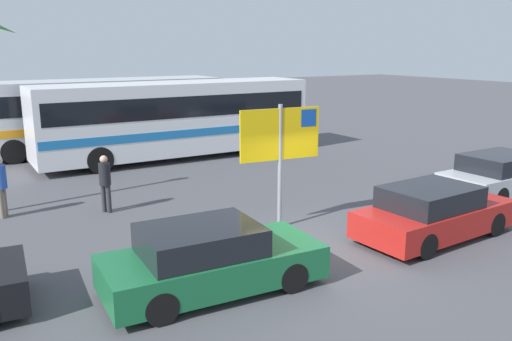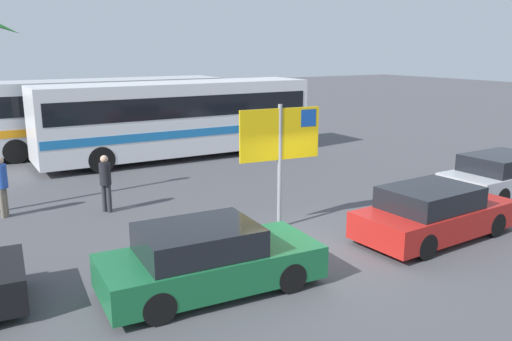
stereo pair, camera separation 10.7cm
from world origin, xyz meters
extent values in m
plane|color=#4C4C51|center=(0.00, 0.00, 0.00)|extent=(120.00, 120.00, 0.00)
cube|color=white|center=(1.25, 11.32, 1.73)|extent=(11.48, 2.66, 2.90)
cube|color=black|center=(1.25, 11.32, 2.28)|extent=(11.02, 2.68, 0.84)
cube|color=#1E70B7|center=(1.25, 11.32, 1.22)|extent=(11.37, 2.68, 0.32)
cylinder|color=black|center=(4.81, 12.52, 0.50)|extent=(1.00, 0.28, 1.00)
cylinder|color=black|center=(4.81, 10.12, 0.50)|extent=(1.00, 0.28, 1.00)
cylinder|color=black|center=(-2.31, 12.52, 0.50)|extent=(1.00, 0.28, 1.00)
cylinder|color=black|center=(-2.31, 10.12, 0.50)|extent=(1.00, 0.28, 1.00)
cube|color=silver|center=(-1.29, 14.73, 1.73)|extent=(11.48, 2.66, 2.90)
cube|color=black|center=(-1.29, 14.73, 2.28)|extent=(11.02, 2.68, 0.84)
cube|color=orange|center=(-1.29, 14.73, 1.22)|extent=(11.37, 2.68, 0.32)
cylinder|color=black|center=(2.27, 15.93, 0.50)|extent=(1.00, 0.28, 1.00)
cylinder|color=black|center=(2.27, 13.52, 0.50)|extent=(1.00, 0.28, 1.00)
cylinder|color=black|center=(-4.85, 15.93, 0.50)|extent=(1.00, 0.28, 1.00)
cylinder|color=black|center=(-4.85, 13.52, 0.50)|extent=(1.00, 0.28, 1.00)
cylinder|color=gray|center=(0.07, 1.61, 1.60)|extent=(0.11, 0.11, 3.20)
cube|color=yellow|center=(0.07, 1.61, 2.45)|extent=(2.20, 0.28, 1.30)
cube|color=#1447A8|center=(0.86, 1.53, 2.82)|extent=(0.44, 0.11, 0.44)
cube|color=#196638|center=(-3.03, -0.77, 0.48)|extent=(4.27, 2.00, 0.64)
cube|color=black|center=(-3.28, -0.76, 1.06)|extent=(2.26, 1.75, 0.52)
cylinder|color=black|center=(-1.69, -0.03, 0.30)|extent=(0.61, 0.19, 0.60)
cylinder|color=black|center=(-1.78, -1.65, 0.30)|extent=(0.61, 0.19, 0.60)
cylinder|color=black|center=(-4.28, 0.11, 0.30)|extent=(0.61, 0.19, 0.60)
cylinder|color=black|center=(-4.37, -1.51, 0.30)|extent=(0.61, 0.19, 0.60)
cube|color=#B7BABF|center=(7.96, 0.60, 0.48)|extent=(4.48, 1.88, 0.64)
cube|color=black|center=(7.69, 0.59, 1.06)|extent=(2.34, 1.69, 0.52)
cylinder|color=black|center=(9.32, 1.45, 0.30)|extent=(0.60, 0.17, 0.60)
cylinder|color=black|center=(6.56, 1.40, 0.30)|extent=(0.60, 0.17, 0.60)
cylinder|color=black|center=(6.59, -0.25, 0.30)|extent=(0.60, 0.17, 0.60)
cube|color=red|center=(2.94, -0.97, 0.48)|extent=(4.32, 1.98, 0.64)
cube|color=black|center=(2.69, -0.98, 1.06)|extent=(2.29, 1.73, 0.52)
cylinder|color=black|center=(4.21, -0.10, 0.30)|extent=(0.61, 0.19, 0.60)
cylinder|color=black|center=(4.30, -1.70, 0.30)|extent=(0.61, 0.19, 0.60)
cylinder|color=black|center=(1.59, -0.24, 0.30)|extent=(0.61, 0.19, 0.60)
cylinder|color=black|center=(1.67, -1.84, 0.30)|extent=(0.61, 0.19, 0.60)
cylinder|color=#706656|center=(-6.04, 6.12, 0.41)|extent=(0.13, 0.13, 0.83)
cylinder|color=#706656|center=(-5.95, 6.28, 0.41)|extent=(0.13, 0.13, 0.83)
cylinder|color=#2851B2|center=(-5.99, 6.20, 1.15)|extent=(0.32, 0.32, 0.65)
cylinder|color=#2D2D33|center=(-3.48, 5.28, 0.40)|extent=(0.13, 0.13, 0.80)
cylinder|color=#2D2D33|center=(-3.38, 5.14, 0.40)|extent=(0.13, 0.13, 0.80)
cylinder|color=black|center=(-3.43, 5.21, 1.11)|extent=(0.32, 0.32, 0.63)
sphere|color=tan|center=(-3.43, 5.21, 1.54)|extent=(0.22, 0.22, 0.22)
camera|label=1|loc=(-7.16, -9.22, 4.56)|focal=36.85mm
camera|label=2|loc=(-7.06, -9.28, 4.56)|focal=36.85mm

